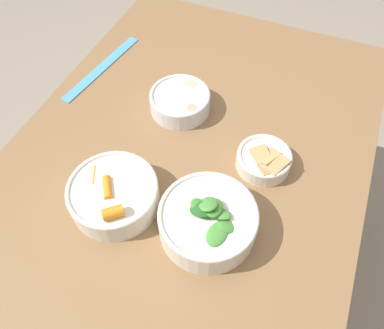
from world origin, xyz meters
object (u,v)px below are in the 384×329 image
at_px(bowl_carrots, 114,194).
at_px(bowl_greens, 208,220).
at_px(bowl_cookies, 264,159).
at_px(ruler, 102,68).
at_px(bowl_beans_hotdog, 180,102).

bearing_deg(bowl_carrots, bowl_greens, -85.30).
bearing_deg(bowl_cookies, ruler, 73.75).
bearing_deg(ruler, bowl_carrots, -145.39).
xyz_separation_m(bowl_greens, ruler, (0.35, 0.46, -0.04)).
xyz_separation_m(bowl_carrots, bowl_cookies, (0.22, -0.26, -0.01)).
bearing_deg(bowl_beans_hotdog, ruler, 77.81).
distance_m(bowl_carrots, ruler, 0.45).
relative_size(bowl_carrots, bowl_cookies, 1.53).
bearing_deg(bowl_beans_hotdog, bowl_cookies, -110.49).
distance_m(bowl_carrots, bowl_cookies, 0.34).
distance_m(bowl_greens, bowl_cookies, 0.21).
relative_size(bowl_beans_hotdog, bowl_cookies, 1.23).
xyz_separation_m(bowl_beans_hotdog, bowl_cookies, (-0.09, -0.25, -0.00)).
relative_size(bowl_carrots, bowl_beans_hotdog, 1.24).
xyz_separation_m(bowl_greens, bowl_beans_hotdog, (0.29, 0.19, -0.01)).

